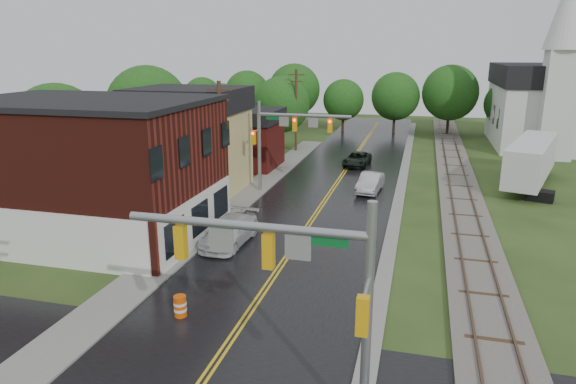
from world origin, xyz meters
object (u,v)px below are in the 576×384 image
at_px(sedan_silver, 370,183).
at_px(semi_trailer, 532,159).
at_px(tree_left_a, 59,131).
at_px(suv_dark, 357,159).
at_px(traffic_signal_far, 285,131).
at_px(construction_barrel, 180,306).
at_px(tree_left_c, 222,113).
at_px(church, 544,97).
at_px(tree_left_e, 283,106).
at_px(utility_pole_b, 221,143).
at_px(pickup_white, 230,231).
at_px(utility_pole_c, 296,109).
at_px(tree_left_b, 149,109).
at_px(traffic_signal_near, 294,271).
at_px(brick_building, 89,168).

relative_size(sedan_silver, semi_trailer, 0.37).
height_order(tree_left_a, suv_dark, tree_left_a).
height_order(traffic_signal_far, sedan_silver, traffic_signal_far).
relative_size(semi_trailer, construction_barrel, 12.97).
relative_size(traffic_signal_far, sedan_silver, 1.63).
relative_size(tree_left_c, construction_barrel, 8.03).
xyz_separation_m(church, tree_left_a, (-39.85, -31.84, -0.72)).
xyz_separation_m(traffic_signal_far, tree_left_e, (-5.38, 18.90, -0.16)).
relative_size(utility_pole_b, semi_trailer, 0.73).
height_order(traffic_signal_far, semi_trailer, traffic_signal_far).
height_order(suv_dark, pickup_white, pickup_white).
relative_size(utility_pole_c, tree_left_b, 0.93).
bearing_deg(construction_barrel, suv_dark, 83.54).
height_order(traffic_signal_near, semi_trailer, traffic_signal_near).
bearing_deg(pickup_white, tree_left_c, 115.03).
bearing_deg(brick_building, sedan_silver, 42.18).
bearing_deg(church, pickup_white, -121.84).
relative_size(tree_left_a, pickup_white, 1.66).
bearing_deg(traffic_signal_near, tree_left_e, 105.68).
bearing_deg(construction_barrel, tree_left_c, 108.58).
distance_m(tree_left_a, suv_dark, 26.70).
bearing_deg(tree_left_b, traffic_signal_far, -18.81).
xyz_separation_m(traffic_signal_near, tree_left_a, (-23.32, 19.90, 0.15)).
height_order(semi_trailer, construction_barrel, semi_trailer).
bearing_deg(pickup_white, construction_barrel, -80.63).
bearing_deg(construction_barrel, sedan_silver, 75.40).
xyz_separation_m(tree_left_b, suv_dark, (18.65, 6.33, -5.06)).
distance_m(traffic_signal_near, tree_left_b, 36.73).
bearing_deg(traffic_signal_far, tree_left_c, 128.82).
height_order(utility_pole_c, suv_dark, utility_pole_c).
xyz_separation_m(traffic_signal_near, utility_pole_c, (-10.27, 42.00, -0.25)).
bearing_deg(tree_left_c, traffic_signal_near, -65.44).
bearing_deg(church, tree_left_e, -164.80).
height_order(suv_dark, construction_barrel, suv_dark).
relative_size(traffic_signal_near, utility_pole_c, 0.82).
xyz_separation_m(tree_left_a, pickup_white, (16.08, -6.43, -4.36)).
bearing_deg(brick_building, utility_pole_b, 50.93).
xyz_separation_m(traffic_signal_far, tree_left_c, (-10.38, 12.90, -0.46)).
xyz_separation_m(tree_left_c, semi_trailer, (29.53, -5.68, -2.23)).
relative_size(tree_left_c, semi_trailer, 0.62).
height_order(utility_pole_b, utility_pole_c, same).
bearing_deg(church, brick_building, -129.98).
height_order(tree_left_c, sedan_silver, tree_left_c).
xyz_separation_m(church, utility_pole_b, (-26.80, -31.74, -1.11)).
bearing_deg(pickup_white, utility_pole_b, 117.53).
relative_size(utility_pole_c, suv_dark, 1.90).
bearing_deg(tree_left_b, tree_left_e, 57.26).
bearing_deg(traffic_signal_near, tree_left_b, 125.49).
height_order(utility_pole_c, tree_left_e, utility_pole_c).
bearing_deg(traffic_signal_far, utility_pole_c, 101.09).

